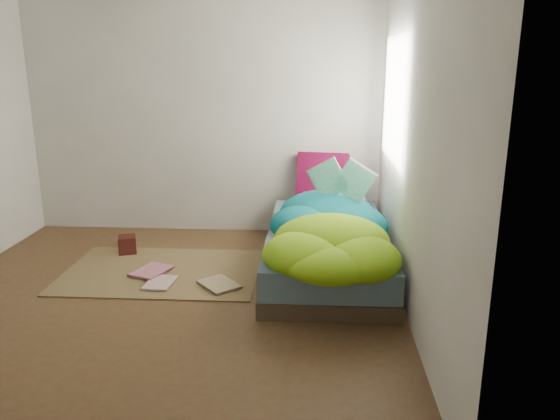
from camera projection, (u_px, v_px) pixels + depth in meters
The scene contains 12 objects.
ground at pixel (162, 301), 4.01m from camera, with size 3.50×3.50×0.00m, color #49301C.
room_walls at pixel (150, 73), 3.58m from camera, with size 3.54×3.54×2.62m.
bed at pixel (327, 250), 4.59m from camera, with size 1.00×2.00×0.34m.
duvet at pixel (328, 218), 4.28m from camera, with size 0.96×1.84×0.34m, color #06586A, non-canonical shape.
rug at pixel (162, 271), 4.55m from camera, with size 1.60×1.10×0.01m, color brown.
pillow_floral at pixel (333, 199), 5.29m from camera, with size 0.57×0.35×0.13m, color beige.
pillow_magenta at pixel (322, 179), 5.33m from camera, with size 0.49×0.15×0.49m, color #500521.
open_book at pixel (341, 169), 4.59m from camera, with size 0.47×0.10×0.29m, color #2D8A34, non-canonical shape.
wooden_box at pixel (127, 244), 4.96m from camera, with size 0.15×0.15×0.15m, color #340D0B.
floor_book_a at pixel (148, 282), 4.28m from camera, with size 0.21×0.28×0.02m, color silver.
floor_book_b at pixel (140, 269), 4.54m from camera, with size 0.24×0.32×0.03m, color pink.
floor_book_c at pixel (206, 288), 4.17m from camera, with size 0.23×0.31×0.02m, color tan.
Camera 1 is at (1.09, -3.63, 1.72)m, focal length 35.00 mm.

